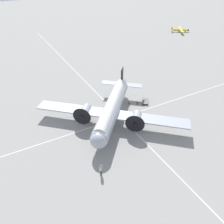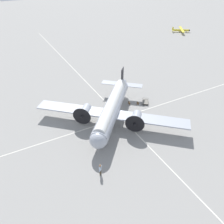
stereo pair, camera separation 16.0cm
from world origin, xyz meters
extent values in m
plane|color=gray|center=(0.00, 0.00, 0.00)|extent=(300.00, 300.00, 0.00)
cube|color=silver|center=(0.00, 1.64, 0.00)|extent=(120.00, 0.16, 0.01)
cube|color=silver|center=(0.10, 0.00, 0.00)|extent=(0.16, 120.00, 0.01)
cylinder|color=#ADB2BC|center=(0.00, 0.00, 2.35)|extent=(13.20, 12.13, 2.50)
cylinder|color=white|center=(0.00, 0.00, 3.04)|extent=(12.14, 11.07, 1.75)
sphere|color=#ADB2BC|center=(5.77, -5.13, 2.35)|extent=(2.38, 2.38, 2.38)
cylinder|color=#ADB2BC|center=(-5.77, 5.13, 2.48)|extent=(3.17, 3.03, 1.38)
cube|color=black|center=(-6.19, 5.51, 4.23)|extent=(1.36, 1.23, 2.88)
cube|color=#ADB2BC|center=(-6.05, 5.38, 2.60)|extent=(6.25, 6.77, 0.10)
cube|color=#ADB2BC|center=(0.84, -0.75, 2.04)|extent=(17.85, 19.64, 0.20)
cylinder|color=#ADB2BC|center=(3.77, 2.14, 2.06)|extent=(2.88, 2.78, 1.38)
cylinder|color=black|center=(4.85, 1.17, 2.06)|extent=(1.95, 2.18, 2.89)
sphere|color=black|center=(4.95, 1.08, 2.06)|extent=(0.48, 0.48, 0.48)
cylinder|color=#ADB2BC|center=(-1.68, -3.99, 2.06)|extent=(2.88, 2.78, 1.38)
cylinder|color=black|center=(-0.60, -4.95, 2.06)|extent=(1.95, 2.18, 2.89)
sphere|color=black|center=(-0.50, -5.04, 2.06)|extent=(0.48, 0.48, 0.48)
cylinder|color=#4C4C51|center=(3.57, 2.31, 1.03)|extent=(0.18, 0.18, 0.96)
cylinder|color=black|center=(3.57, 2.31, 0.55)|extent=(1.02, 0.96, 1.10)
cylinder|color=#4C4C51|center=(-1.88, -3.81, 1.03)|extent=(0.18, 0.18, 0.96)
cylinder|color=black|center=(-1.88, -3.81, 0.55)|extent=(1.02, 0.96, 1.10)
cylinder|color=#4C4C51|center=(4.50, -4.01, 0.79)|extent=(0.14, 0.14, 0.88)
cylinder|color=black|center=(4.50, -4.01, 0.35)|extent=(0.64, 0.60, 0.70)
cylinder|color=#473D2D|center=(9.14, -6.48, 0.42)|extent=(0.12, 0.12, 0.83)
cylinder|color=#473D2D|center=(9.30, -6.66, 0.42)|extent=(0.12, 0.12, 0.83)
cube|color=silver|center=(9.22, -6.57, 1.14)|extent=(0.40, 0.43, 0.62)
sphere|color=#8C6647|center=(9.22, -6.57, 1.60)|extent=(0.28, 0.28, 0.28)
cylinder|color=silver|center=(9.06, -6.38, 1.11)|extent=(0.10, 0.10, 0.59)
cylinder|color=silver|center=(9.38, -6.76, 1.11)|extent=(0.10, 0.10, 0.59)
cube|color=black|center=(9.29, -6.50, 1.22)|extent=(0.04, 0.04, 0.40)
cube|color=brown|center=(-2.83, 5.11, 0.25)|extent=(0.46, 0.14, 0.50)
cube|color=#4A3520|center=(-2.83, 5.11, 0.53)|extent=(0.16, 0.10, 0.02)
cube|color=brown|center=(-2.05, 6.48, 0.23)|extent=(0.42, 0.19, 0.46)
cube|color=#4A3520|center=(-2.05, 6.48, 0.49)|extent=(0.15, 0.14, 0.02)
cube|color=#6B665B|center=(-1.75, 7.98, 0.30)|extent=(2.10, 1.94, 0.04)
cube|color=#6B665B|center=(-2.47, 8.50, 0.54)|extent=(0.66, 0.88, 0.04)
cylinder|color=#6B665B|center=(-2.17, 8.90, 0.43)|extent=(0.04, 0.04, 0.22)
cylinder|color=#6B665B|center=(-2.76, 8.09, 0.43)|extent=(0.04, 0.04, 0.22)
cylinder|color=black|center=(-0.94, 7.91, 0.14)|extent=(0.26, 0.21, 0.28)
cylinder|color=black|center=(-1.45, 7.22, 0.14)|extent=(0.26, 0.21, 0.28)
cylinder|color=black|center=(-2.06, 8.73, 0.14)|extent=(0.26, 0.21, 0.28)
cylinder|color=black|center=(-2.57, 8.04, 0.14)|extent=(0.26, 0.21, 0.28)
cylinder|color=yellow|center=(-36.08, 48.32, 0.71)|extent=(3.94, 5.27, 0.72)
sphere|color=black|center=(-34.33, 50.86, 0.71)|extent=(0.65, 0.65, 0.65)
cube|color=yellow|center=(-35.89, 48.59, 1.04)|extent=(7.81, 5.78, 0.08)
cube|color=yellow|center=(-37.72, 45.94, 1.29)|extent=(0.35, 0.47, 0.94)
cube|color=yellow|center=(-37.72, 45.94, 0.82)|extent=(2.64, 2.02, 0.04)
cylinder|color=black|center=(-34.89, 50.04, 0.14)|extent=(0.22, 0.28, 0.28)
cylinder|color=#4C4C51|center=(-34.89, 50.04, 0.25)|extent=(0.06, 0.06, 0.21)
cylinder|color=black|center=(-36.81, 48.42, 0.14)|extent=(0.22, 0.28, 0.28)
cylinder|color=#4C4C51|center=(-36.81, 48.42, 0.25)|extent=(0.06, 0.06, 0.21)
cylinder|color=black|center=(-35.73, 47.67, 0.14)|extent=(0.22, 0.28, 0.28)
cylinder|color=#4C4C51|center=(-35.73, 47.67, 0.25)|extent=(0.06, 0.06, 0.21)
camera|label=1|loc=(25.44, -13.88, 21.66)|focal=35.00mm
camera|label=2|loc=(25.51, -13.74, 21.66)|focal=35.00mm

